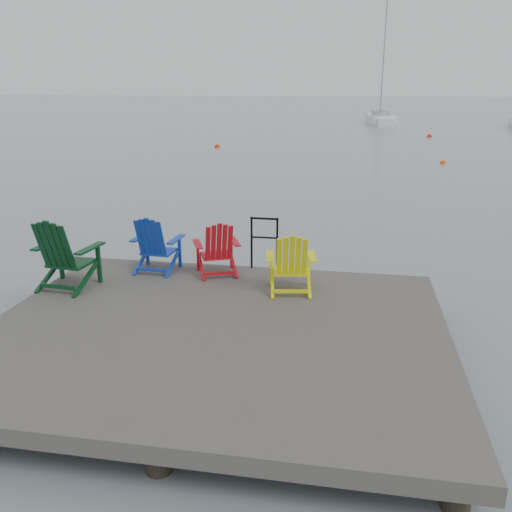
% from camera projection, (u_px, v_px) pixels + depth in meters
% --- Properties ---
extents(ground, '(400.00, 400.00, 0.00)m').
position_uv_depth(ground, '(216.00, 360.00, 7.23)').
color(ground, slate).
rests_on(ground, ground).
extents(dock, '(6.00, 5.00, 1.40)m').
position_uv_depth(dock, '(215.00, 337.00, 7.13)').
color(dock, '#2C2927').
rests_on(dock, ground).
extents(handrail, '(0.48, 0.04, 0.90)m').
position_uv_depth(handrail, '(264.00, 238.00, 9.18)').
color(handrail, black).
rests_on(handrail, dock).
extents(chair_green, '(0.95, 0.89, 1.12)m').
position_uv_depth(chair_green, '(64.00, 253.00, 8.26)').
color(chair_green, '#093417').
rests_on(chair_green, dock).
extents(chair_blue, '(0.80, 0.74, 0.96)m').
position_uv_depth(chair_blue, '(155.00, 244.00, 9.05)').
color(chair_blue, '#1036AC').
rests_on(chair_blue, dock).
extents(chair_red, '(0.89, 0.85, 0.91)m').
position_uv_depth(chair_red, '(217.00, 248.00, 8.89)').
color(chair_red, '#B70D16').
rests_on(chair_red, dock).
extents(chair_yellow, '(0.83, 0.78, 0.94)m').
position_uv_depth(chair_yellow, '(291.00, 263.00, 8.12)').
color(chair_yellow, yellow).
rests_on(chair_yellow, dock).
extents(sailboat_near, '(2.87, 8.45, 11.47)m').
position_uv_depth(sailboat_near, '(380.00, 120.00, 52.99)').
color(sailboat_near, white).
rests_on(sailboat_near, ground).
extents(buoy_a, '(0.32, 0.32, 0.32)m').
position_uv_depth(buoy_a, '(443.00, 163.00, 25.63)').
color(buoy_a, '#ED4F0D').
rests_on(buoy_a, ground).
extents(buoy_b, '(0.35, 0.35, 0.35)m').
position_uv_depth(buoy_b, '(217.00, 147.00, 32.50)').
color(buoy_b, red).
rests_on(buoy_b, ground).
extents(buoy_d, '(0.37, 0.37, 0.37)m').
position_uv_depth(buoy_d, '(429.00, 137.00, 39.16)').
color(buoy_d, red).
rests_on(buoy_d, ground).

